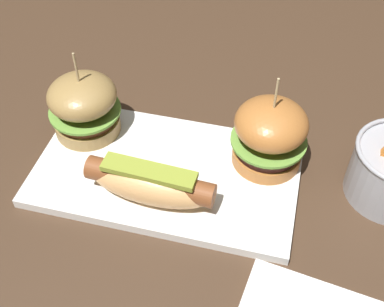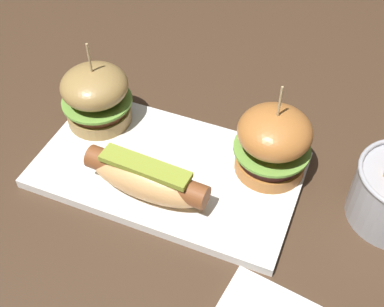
{
  "view_description": "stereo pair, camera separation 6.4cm",
  "coord_description": "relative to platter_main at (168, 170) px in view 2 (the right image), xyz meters",
  "views": [
    {
      "loc": [
        0.14,
        -0.43,
        0.52
      ],
      "look_at": [
        0.04,
        0.0,
        0.05
      ],
      "focal_mm": 45.91,
      "sensor_mm": 36.0,
      "label": 1
    },
    {
      "loc": [
        0.2,
        -0.41,
        0.52
      ],
      "look_at": [
        0.04,
        0.0,
        0.05
      ],
      "focal_mm": 45.91,
      "sensor_mm": 36.0,
      "label": 2
    }
  ],
  "objects": [
    {
      "name": "platter_main",
      "position": [
        0.0,
        0.0,
        0.0
      ],
      "size": [
        0.36,
        0.2,
        0.01
      ],
      "primitive_type": "cube",
      "color": "white",
      "rests_on": "ground"
    },
    {
      "name": "slider_right",
      "position": [
        0.13,
        0.05,
        0.06
      ],
      "size": [
        0.1,
        0.1,
        0.14
      ],
      "color": "#B66E33",
      "rests_on": "platter_main"
    },
    {
      "name": "ground_plane",
      "position": [
        0.0,
        0.0,
        -0.01
      ],
      "size": [
        3.0,
        3.0,
        0.0
      ],
      "primitive_type": "plane",
      "color": "#422D1E"
    },
    {
      "name": "hot_dog",
      "position": [
        -0.01,
        -0.05,
        0.03
      ],
      "size": [
        0.17,
        0.06,
        0.05
      ],
      "color": "tan",
      "rests_on": "platter_main"
    },
    {
      "name": "slider_left",
      "position": [
        -0.13,
        0.05,
        0.05
      ],
      "size": [
        0.1,
        0.1,
        0.13
      ],
      "color": "#9E7C46",
      "rests_on": "platter_main"
    }
  ]
}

